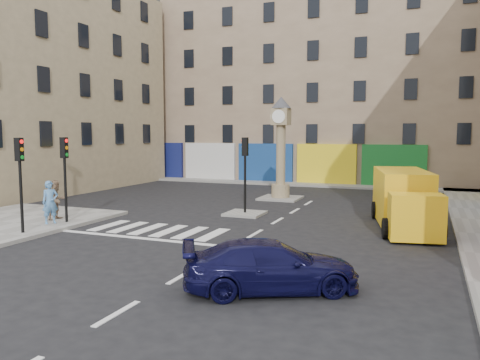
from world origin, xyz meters
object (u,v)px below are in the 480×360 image
Objects in this scene: yellow_van at (404,199)px; pedestrian_blue at (50,202)px; navy_sedan at (271,266)px; traffic_light_left_near at (20,170)px; pedestrian_tan at (57,200)px; traffic_light_left_far at (65,166)px; clock_pillar at (281,141)px; traffic_light_island at (245,163)px.

yellow_van is 15.18m from pedestrian_blue.
traffic_light_left_near is at bearing 48.99° from navy_sedan.
pedestrian_tan is (-0.48, 0.89, -0.04)m from pedestrian_blue.
pedestrian_blue is (-0.36, -0.54, -1.55)m from traffic_light_left_far.
traffic_light_left_near is 15.19m from clock_pillar.
pedestrian_blue reaches higher than navy_sedan.
pedestrian_tan is (-11.84, 5.19, 0.38)m from navy_sedan.
pedestrian_tan is at bearing 107.03° from traffic_light_left_near.
navy_sedan is (4.70, -16.24, -2.90)m from clock_pillar.
clock_pillar is at bearing -25.76° from pedestrian_tan.
navy_sedan is 2.54× the size of pedestrian_tan.
pedestrian_tan is at bearing 58.93° from pedestrian_blue.
yellow_van is (7.42, -0.28, -1.40)m from traffic_light_island.
traffic_light_island is at bearing -90.00° from clock_pillar.
traffic_light_left_far is 0.61× the size of clock_pillar.
navy_sedan is 10.34m from yellow_van.
yellow_van is at bearing 28.72° from traffic_light_left_near.
navy_sedan is at bearing -106.56° from pedestrian_tan.
traffic_light_left_far is 2.00× the size of pedestrian_blue.
traffic_light_left_near is 10.03m from traffic_light_island.
pedestrian_tan is at bearing 157.54° from traffic_light_left_far.
traffic_light_left_far reaches higher than navy_sedan.
pedestrian_tan reaches higher than navy_sedan.
traffic_light_left_near reaches higher than pedestrian_tan.
navy_sedan is 0.65× the size of yellow_van.
yellow_van is (7.42, -6.28, -2.35)m from clock_pillar.
pedestrian_blue is (-6.66, -5.94, -1.52)m from traffic_light_island.
traffic_light_island reaches higher than yellow_van.
navy_sedan is 2.43× the size of pedestrian_blue.
clock_pillar is 3.30× the size of pedestrian_blue.
yellow_van is at bearing -43.76° from navy_sedan.
pedestrian_blue is at bearing -144.72° from pedestrian_tan.
pedestrian_tan is at bearing -122.88° from clock_pillar.
traffic_light_left_near is 2.40m from traffic_light_left_far.
traffic_light_island is (6.30, 5.40, -0.03)m from traffic_light_left_far.
traffic_light_island is 2.00× the size of pedestrian_blue.
traffic_light_left_far is 0.83× the size of navy_sedan.
clock_pillar reaches higher than yellow_van.
yellow_van is 3.72× the size of pedestrian_blue.
pedestrian_blue is at bearing 40.79° from navy_sedan.
pedestrian_blue is (-11.36, 4.30, 0.42)m from navy_sedan.
traffic_light_left_near and traffic_light_left_far have the same top height.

